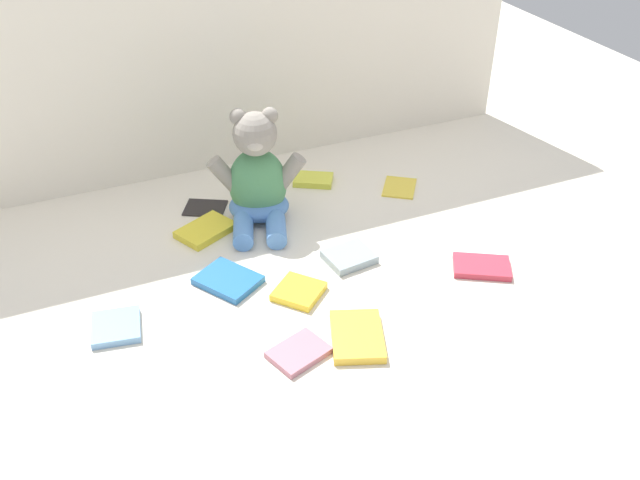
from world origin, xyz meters
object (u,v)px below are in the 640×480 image
object	(u,v)px
book_case_2	(299,291)
book_case_8	(228,280)
book_case_7	(299,352)
book_case_10	(116,327)
book_case_3	(349,257)
book_case_6	(206,230)
book_case_9	(399,187)
book_case_4	(482,267)
teddy_bear	(257,181)
book_case_5	(357,336)
book_case_0	(205,207)
book_case_1	(313,180)

from	to	relation	value
book_case_2	book_case_8	size ratio (longest dim) A/B	0.73
book_case_7	book_case_10	xyz separation A→B (m)	(-0.31, 0.21, 0.00)
book_case_10	book_case_8	bearing A→B (deg)	112.93
book_case_3	book_case_6	distance (m)	0.35
book_case_3	book_case_9	bearing A→B (deg)	-54.37
book_case_4	book_case_10	size ratio (longest dim) A/B	1.24
book_case_3	book_case_7	world-z (taller)	book_case_3
teddy_bear	book_case_3	bearing A→B (deg)	-44.19
teddy_bear	book_case_10	bearing A→B (deg)	-126.74
book_case_4	teddy_bear	bearing A→B (deg)	74.08
book_case_10	book_case_5	bearing A→B (deg)	73.19
teddy_bear	book_case_0	xyz separation A→B (m)	(-0.11, 0.10, -0.10)
book_case_8	book_case_10	distance (m)	0.25
book_case_0	book_case_9	distance (m)	0.51
teddy_bear	book_case_7	xyz separation A→B (m)	(-0.09, -0.48, -0.10)
book_case_6	book_case_8	size ratio (longest dim) A/B	1.01
teddy_bear	book_case_8	world-z (taller)	teddy_bear
book_case_3	book_case_0	bearing A→B (deg)	28.00
book_case_0	book_case_9	bearing A→B (deg)	-73.29
book_case_2	book_case_6	world-z (taller)	book_case_6
book_case_4	book_case_7	size ratio (longest dim) A/B	1.16
book_case_5	book_case_7	bearing A→B (deg)	17.97
book_case_1	book_case_8	distance (m)	0.47
book_case_5	book_case_1	bearing A→B (deg)	-84.44
book_case_0	book_case_2	size ratio (longest dim) A/B	1.10
book_case_9	book_case_4	bearing A→B (deg)	-55.39
book_case_4	book_case_9	size ratio (longest dim) A/B	1.17
teddy_bear	book_case_3	world-z (taller)	teddy_bear
book_case_1	book_case_6	distance (m)	0.35
book_case_3	book_case_9	xyz separation A→B (m)	(0.26, 0.24, -0.00)
book_case_0	book_case_7	size ratio (longest dim) A/B	0.95
book_case_9	book_case_3	bearing A→B (deg)	-102.19
teddy_bear	book_case_8	size ratio (longest dim) A/B	2.24
book_case_5	book_case_10	size ratio (longest dim) A/B	1.40
book_case_5	book_case_9	size ratio (longest dim) A/B	1.33
book_case_2	book_case_3	bearing A→B (deg)	-16.69
book_case_4	book_case_8	size ratio (longest dim) A/B	0.97
book_case_8	book_case_2	bearing A→B (deg)	109.96
teddy_bear	book_case_4	bearing A→B (deg)	-27.41
book_case_6	book_case_10	world-z (taller)	book_case_6
book_case_8	book_case_10	world-z (taller)	same
book_case_4	book_case_0	bearing A→B (deg)	75.14
book_case_2	book_case_5	bearing A→B (deg)	-114.73
book_case_6	book_case_7	world-z (taller)	book_case_6
book_case_5	book_case_10	bearing A→B (deg)	-6.16
book_case_0	book_case_2	distance (m)	0.42
teddy_bear	book_case_0	distance (m)	0.18
book_case_0	book_case_4	world-z (taller)	book_case_4
book_case_0	book_case_4	distance (m)	0.69
book_case_5	book_case_8	xyz separation A→B (m)	(-0.18, 0.27, -0.00)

